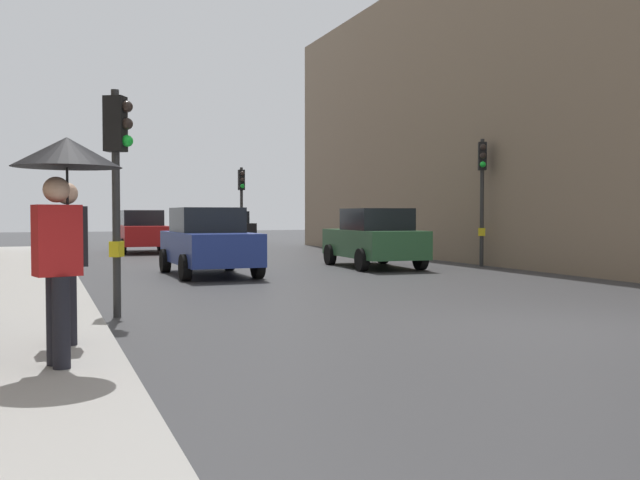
# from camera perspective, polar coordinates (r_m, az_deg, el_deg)

# --- Properties ---
(ground_plane) EXTENTS (120.00, 120.00, 0.00)m
(ground_plane) POSITION_cam_1_polar(r_m,az_deg,el_deg) (10.39, 19.35, -6.78)
(ground_plane) COLOR #38383A
(sidewalk_kerb) EXTENTS (2.70, 40.00, 0.16)m
(sidewalk_kerb) POSITION_cam_1_polar(r_m,az_deg,el_deg) (13.82, -24.10, -4.32)
(sidewalk_kerb) COLOR #A8A5A0
(sidewalk_kerb) RESTS_ON ground
(building_facade_right) EXTENTS (12.00, 27.96, 10.20)m
(building_facade_right) POSITION_cam_1_polar(r_m,az_deg,el_deg) (27.72, 21.37, 9.24)
(building_facade_right) COLOR gray
(building_facade_right) RESTS_ON ground
(traffic_light_mid_street) EXTENTS (0.36, 0.45, 3.87)m
(traffic_light_mid_street) POSITION_cam_1_polar(r_m,az_deg,el_deg) (21.83, 13.08, 4.89)
(traffic_light_mid_street) COLOR #2D2D2D
(traffic_light_mid_street) RESTS_ON ground
(traffic_light_far_median) EXTENTS (0.25, 0.44, 3.54)m
(traffic_light_far_median) POSITION_cam_1_polar(r_m,az_deg,el_deg) (29.24, -6.41, 3.76)
(traffic_light_far_median) COLOR #2D2D2D
(traffic_light_far_median) RESTS_ON ground
(traffic_light_near_right) EXTENTS (0.44, 0.37, 3.48)m
(traffic_light_near_right) POSITION_cam_1_polar(r_m,az_deg,el_deg) (11.18, -16.20, 6.22)
(traffic_light_near_right) COLOR #2D2D2D
(traffic_light_near_right) RESTS_ON ground
(car_green_estate) EXTENTS (2.22, 4.30, 1.76)m
(car_green_estate) POSITION_cam_1_polar(r_m,az_deg,el_deg) (20.94, 4.42, 0.16)
(car_green_estate) COLOR #2D6038
(car_green_estate) RESTS_ON ground
(car_red_sedan) EXTENTS (2.10, 4.24, 1.76)m
(car_red_sedan) POSITION_cam_1_polar(r_m,az_deg,el_deg) (30.12, -14.27, 0.69)
(car_red_sedan) COLOR red
(car_red_sedan) RESTS_ON ground
(car_blue_van) EXTENTS (2.06, 4.22, 1.76)m
(car_blue_van) POSITION_cam_1_polar(r_m,az_deg,el_deg) (18.45, -9.07, -0.12)
(car_blue_van) COLOR navy
(car_blue_van) RESTS_ON ground
(car_dark_suv) EXTENTS (2.25, 4.32, 1.76)m
(car_dark_suv) POSITION_cam_1_polar(r_m,az_deg,el_deg) (38.64, -7.48, 1.03)
(car_dark_suv) COLOR black
(car_dark_suv) RESTS_ON ground
(pedestrian_with_umbrella) EXTENTS (1.00, 1.00, 2.14)m
(pedestrian_with_umbrella) POSITION_cam_1_polar(r_m,az_deg,el_deg) (6.94, -20.14, 4.12)
(pedestrian_with_umbrella) COLOR black
(pedestrian_with_umbrella) RESTS_ON sidewalk_kerb
(pedestrian_in_dark_coat) EXTENTS (0.42, 0.36, 1.77)m
(pedestrian_in_dark_coat) POSITION_cam_1_polar(r_m,az_deg,el_deg) (8.15, -19.89, -1.19)
(pedestrian_in_dark_coat) COLOR black
(pedestrian_in_dark_coat) RESTS_ON sidewalk_kerb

